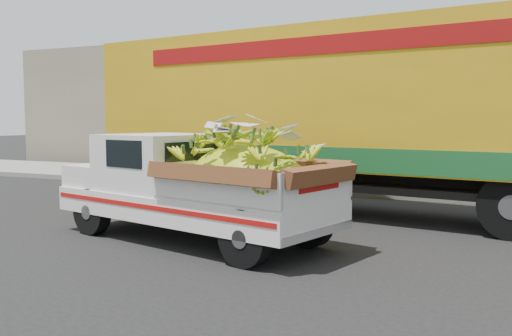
% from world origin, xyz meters
% --- Properties ---
extents(ground, '(100.00, 100.00, 0.00)m').
position_xyz_m(ground, '(0.00, 0.00, 0.00)').
color(ground, black).
rests_on(ground, ground).
extents(curb, '(60.00, 0.25, 0.15)m').
position_xyz_m(curb, '(0.00, 6.35, 0.07)').
color(curb, gray).
rests_on(curb, ground).
extents(sidewalk, '(60.00, 4.00, 0.14)m').
position_xyz_m(sidewalk, '(0.00, 8.45, 0.07)').
color(sidewalk, gray).
rests_on(sidewalk, ground).
extents(building_left, '(18.00, 6.00, 5.00)m').
position_xyz_m(building_left, '(-8.00, 14.35, 2.50)').
color(building_left, gray).
rests_on(building_left, ground).
extents(pickup_truck, '(5.16, 2.92, 1.71)m').
position_xyz_m(pickup_truck, '(-1.01, 0.05, 0.92)').
color(pickup_truck, black).
rests_on(pickup_truck, ground).
extents(semi_trailer, '(12.07, 4.32, 3.80)m').
position_xyz_m(semi_trailer, '(0.06, 3.89, 2.12)').
color(semi_trailer, black).
rests_on(semi_trailer, ground).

